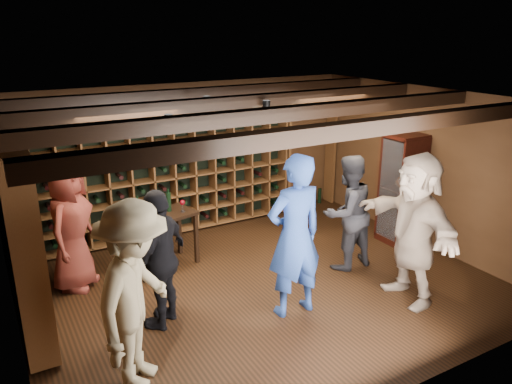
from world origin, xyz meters
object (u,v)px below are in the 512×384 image
guest_beige (414,228)px  display_cabinet (401,191)px  guest_red_floral (71,226)px  guest_khaki (136,296)px  guest_woman_black (161,259)px  man_blue_shirt (295,236)px  man_grey_suit (347,213)px  tasting_table (158,221)px

guest_beige → display_cabinet: bearing=147.8°
guest_red_floral → guest_khaki: guest_khaki is taller
guest_red_floral → guest_beige: guest_beige is taller
guest_red_floral → guest_woman_black: (0.73, -1.44, -0.04)m
display_cabinet → guest_woman_black: size_ratio=1.05×
man_blue_shirt → guest_khaki: man_blue_shirt is taller
man_grey_suit → guest_red_floral: 3.78m
man_grey_suit → tasting_table: (-2.38, 1.30, -0.12)m
guest_woman_black → guest_khaki: (-0.55, -0.86, 0.11)m
guest_khaki → guest_woman_black: bearing=7.1°
man_blue_shirt → man_grey_suit: man_blue_shirt is taller
man_blue_shirt → man_grey_suit: size_ratio=1.20×
man_blue_shirt → guest_red_floral: (-2.20, 1.98, -0.13)m
guest_red_floral → guest_beige: (3.67, -2.44, 0.10)m
guest_woman_black → guest_beige: 3.12m
man_grey_suit → guest_woman_black: bearing=-0.6°
man_blue_shirt → guest_beige: size_ratio=1.04×
man_grey_suit → guest_beige: bearing=94.1°
guest_red_floral → tasting_table: guest_red_floral is taller
guest_red_floral → display_cabinet: bearing=-64.5°
display_cabinet → guest_woman_black: (-4.18, -0.42, -0.02)m
man_grey_suit → guest_woman_black: (-2.81, -0.11, -0.00)m
display_cabinet → guest_khaki: (-4.72, -1.28, 0.09)m
man_blue_shirt → guest_khaki: bearing=9.9°
man_blue_shirt → guest_beige: (1.48, -0.46, -0.03)m
man_blue_shirt → guest_woman_black: 1.57m
display_cabinet → man_grey_suit: size_ratio=1.04×
man_grey_suit → guest_beige: size_ratio=0.86×
man_grey_suit → guest_beige: guest_beige is taller
display_cabinet → man_grey_suit: 1.40m
man_blue_shirt → guest_khaki: size_ratio=1.06×
tasting_table → guest_red_floral: bearing=166.3°
guest_beige → man_blue_shirt: bearing=-98.9°
display_cabinet → tasting_table: 3.87m
guest_red_floral → man_blue_shirt: bearing=-94.9°
guest_khaki → guest_beige: size_ratio=0.97×
man_grey_suit → guest_khaki: (-3.36, -0.97, 0.11)m
man_blue_shirt → display_cabinet: bearing=-159.4°
display_cabinet → man_blue_shirt: man_blue_shirt is taller
man_blue_shirt → guest_red_floral: man_blue_shirt is taller
display_cabinet → guest_beige: size_ratio=0.90×
man_blue_shirt → man_grey_suit: bearing=-153.2°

